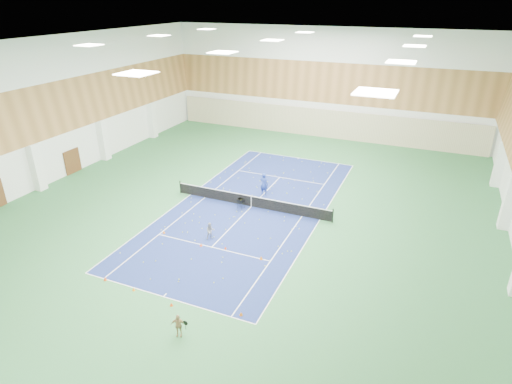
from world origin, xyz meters
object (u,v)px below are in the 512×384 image
coach (264,184)px  child_apron (178,325)px  ball_cart (241,204)px  tennis_net (251,200)px  child_court (210,231)px

coach → child_apron: 16.64m
coach → ball_cart: 3.17m
coach → child_apron: size_ratio=1.54×
child_apron → tennis_net: bearing=78.9°
child_apron → ball_cart: child_apron is taller
child_apron → child_court: bearing=88.3°
tennis_net → child_court: bearing=-96.0°
tennis_net → ball_cart: bearing=-135.0°
coach → child_court: (-0.63, -7.94, -0.34)m
tennis_net → child_apron: bearing=-80.4°
tennis_net → child_court: size_ratio=10.54×
child_apron → ball_cart: (-2.97, 13.42, -0.20)m
child_apron → ball_cart: bearing=81.7°
ball_cart → child_court: bearing=-82.2°
coach → ball_cart: size_ratio=2.24×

